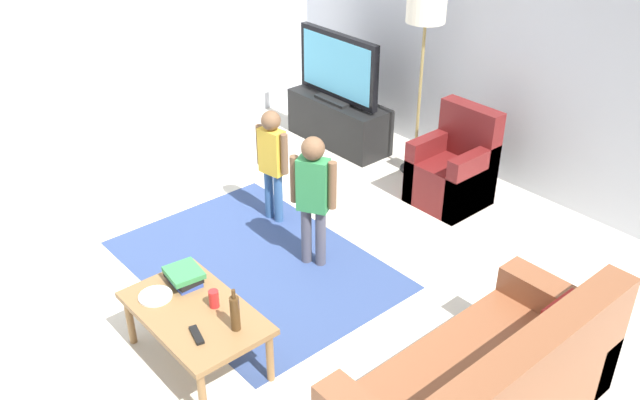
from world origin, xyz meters
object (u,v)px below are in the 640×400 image
Objects in this scene: tv_remote at (197,335)px; plate at (155,296)px; tv_stand at (339,122)px; child_center at (313,190)px; couch at (488,397)px; armchair at (455,172)px; coffee_table at (195,316)px; book_stack at (184,276)px; floor_lamp at (426,17)px; soda_can at (214,299)px; child_near_tv at (272,156)px; bottle at (235,313)px; tv at (338,68)px.

tv_remote is 0.77× the size of plate.
child_center is at bearing -47.30° from tv_stand.
tv_remote is 0.50m from plate.
couch is 2.74m from armchair.
book_stack reaches higher than coffee_table.
floor_lamp is 3.45m from coffee_table.
child_center is at bearing 105.35° from coffee_table.
couch reaches higher than plate.
soda_can is (0.05, 0.12, 0.11)m from coffee_table.
child_near_tv is at bearing 120.51° from book_stack.
tv_stand is at bearing 139.03° from tv_remote.
floor_lamp is (0.97, 0.15, 1.30)m from tv_stand.
bottle is at bearing -78.10° from armchair.
soda_can is (1.94, -2.84, 0.24)m from tv_stand.
armchair is 3.08m from tv_remote.
child_center is at bearing 169.37° from couch.
coffee_table is at bearing -162.65° from bottle.
tv is at bearing -90.00° from tv_stand.
armchair is (1.61, -0.04, 0.05)m from tv_stand.
floor_lamp reaches higher than armchair.
coffee_table is (0.92, -3.11, -1.17)m from floor_lamp.
floor_lamp is at bearing 101.83° from book_stack.
child_near_tv is 1.03× the size of coffee_table.
couch is 1.86m from coffee_table.
armchair is at bearing 101.90° from bottle.
armchair is 0.90× the size of coffee_table.
child_center is (0.56, -1.81, -0.88)m from floor_lamp.
armchair is at bearing -0.66° from tv.
armchair reaches higher than tv_stand.
tv is at bearing 122.74° from coffee_table.
floor_lamp is 3.32m from soda_can.
child_center reaches higher than couch.
armchair is 1.42m from floor_lamp.
bottle reaches higher than tv_stand.
tv is 3.73m from tv_remote.
book_stack is at bearing -78.17° from floor_lamp.
soda_can reaches higher than tv_remote.
bottle reaches higher than book_stack.
tv_stand is 3.48m from plate.
tv_remote is (-0.10, -0.22, -0.11)m from bottle.
book_stack reaches higher than tv_remote.
child_center is at bearing -46.94° from tv.
bottle is at bearing -4.24° from soda_can.
tv_stand is at bearing 178.60° from armchair.
coffee_table is at bearing 166.01° from tv_remote.
floor_lamp is (-2.53, 2.18, 1.25)m from couch.
tv_stand is 0.67× the size of couch.
tv_remote is at bearing -23.86° from book_stack.
tv_stand is 1.09× the size of tv.
bottle reaches higher than plate.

